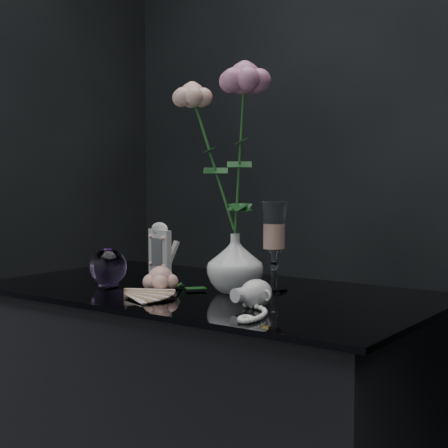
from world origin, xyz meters
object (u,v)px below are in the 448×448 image
Objects in this scene: loose_rose at (161,279)px; pearl_jar at (256,292)px; wine_glass at (274,246)px; vase at (235,263)px; paperweight at (108,267)px; picture_frame at (160,248)px.

pearl_jar is at bearing -25.16° from loose_rose.
wine_glass is 0.98× the size of pearl_jar.
vase is 0.10m from wine_glass.
loose_rose is (0.17, -0.00, -0.01)m from paperweight.
wine_glass is at bearing 12.09° from picture_frame.
pearl_jar is (0.44, -0.02, -0.02)m from paperweight.
picture_frame is at bearing 159.84° from vase.
paperweight is at bearing -154.72° from wine_glass.
picture_frame reaches higher than vase.
pearl_jar is (0.27, -0.02, -0.00)m from loose_rose.
picture_frame is at bearing 163.88° from pearl_jar.
wine_glass is 0.22m from pearl_jar.
vase is 0.65× the size of wine_glass.
loose_rose is (0.20, -0.22, -0.04)m from picture_frame.
vase is at bearing -0.74° from picture_frame.
vase is 0.96× the size of picture_frame.
pearl_jar is (0.08, -0.19, -0.07)m from wine_glass.
wine_glass is 1.16× the size of loose_rose.
loose_rose is (-0.19, -0.17, -0.07)m from wine_glass.
wine_glass is at bearing 20.03° from loose_rose.
pearl_jar is (0.13, -0.12, -0.04)m from vase.
vase is 0.76× the size of loose_rose.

